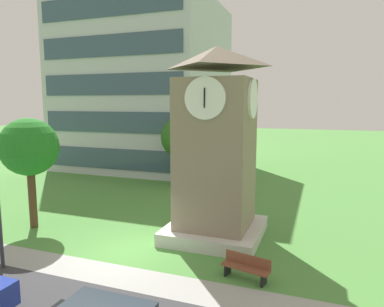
{
  "coord_description": "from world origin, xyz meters",
  "views": [
    {
      "loc": [
        7.7,
        -12.6,
        6.38
      ],
      "look_at": [
        1.56,
        4.12,
        3.85
      ],
      "focal_mm": 32.91,
      "sensor_mm": 36.0,
      "label": 1
    }
  ],
  "objects_px": {
    "clock_tower": "(216,156)",
    "tree_by_building": "(29,148)",
    "park_bench": "(246,267)",
    "tree_streetside": "(182,138)"
  },
  "relations": [
    {
      "from": "tree_streetside",
      "to": "tree_by_building",
      "type": "xyz_separation_m",
      "value": [
        -3.71,
        -11.59,
        0.4
      ]
    },
    {
      "from": "tree_streetside",
      "to": "tree_by_building",
      "type": "distance_m",
      "value": 12.18
    },
    {
      "from": "park_bench",
      "to": "tree_streetside",
      "type": "bearing_deg",
      "value": 120.44
    },
    {
      "from": "clock_tower",
      "to": "tree_by_building",
      "type": "distance_m",
      "value": 9.46
    },
    {
      "from": "tree_by_building",
      "to": "park_bench",
      "type": "bearing_deg",
      "value": -8.14
    },
    {
      "from": "clock_tower",
      "to": "tree_streetside",
      "type": "height_order",
      "value": "clock_tower"
    },
    {
      "from": "park_bench",
      "to": "tree_streetside",
      "type": "height_order",
      "value": "tree_streetside"
    },
    {
      "from": "park_bench",
      "to": "tree_by_building",
      "type": "distance_m",
      "value": 12.18
    },
    {
      "from": "clock_tower",
      "to": "tree_streetside",
      "type": "distance_m",
      "value": 11.07
    },
    {
      "from": "tree_streetside",
      "to": "park_bench",
      "type": "bearing_deg",
      "value": -59.56
    }
  ]
}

